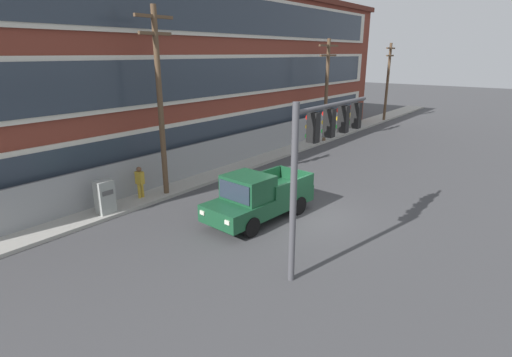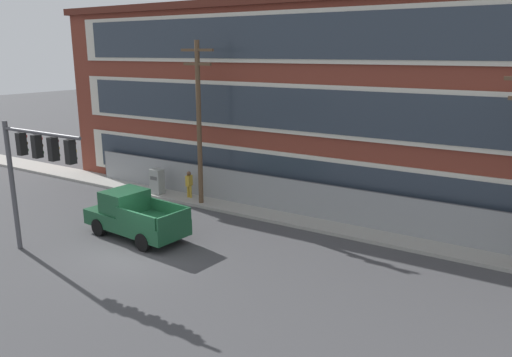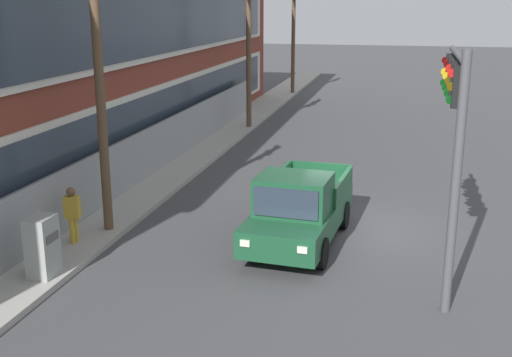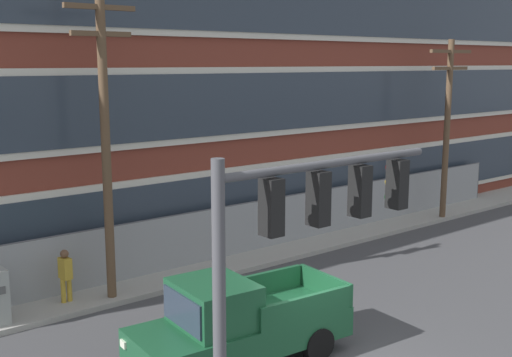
% 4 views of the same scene
% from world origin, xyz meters
% --- Properties ---
extents(sidewalk_building_side, '(80.00, 2.08, 0.16)m').
position_xyz_m(sidewalk_building_side, '(0.00, 7.24, 0.08)').
color(sidewalk_building_side, '#9E9B93').
rests_on(sidewalk_building_side, ground).
extents(brick_mill_building, '(39.80, 9.74, 10.91)m').
position_xyz_m(brick_mill_building, '(5.65, 12.85, 5.47)').
color(brick_mill_building, brown).
rests_on(brick_mill_building, ground).
extents(chain_link_fence, '(29.42, 0.06, 1.96)m').
position_xyz_m(chain_link_fence, '(3.74, 7.72, 1.00)').
color(chain_link_fence, gray).
rests_on(chain_link_fence, ground).
extents(traffic_signal_mast, '(4.72, 0.43, 5.52)m').
position_xyz_m(traffic_signal_mast, '(-3.15, -2.43, 4.10)').
color(traffic_signal_mast, '#4C4C51').
rests_on(traffic_signal_mast, ground).
extents(pickup_truck_dark_green, '(5.31, 2.40, 2.09)m').
position_xyz_m(pickup_truck_dark_green, '(-1.66, 1.27, 0.97)').
color(pickup_truck_dark_green, '#194C2D').
rests_on(pickup_truck_dark_green, ground).
extents(utility_pole_near_corner, '(2.05, 0.26, 8.81)m').
position_xyz_m(utility_pole_near_corner, '(-2.10, 6.65, 4.80)').
color(utility_pole_near_corner, brown).
rests_on(utility_pole_near_corner, ground).
extents(utility_pole_midblock, '(2.76, 0.26, 7.80)m').
position_xyz_m(utility_pole_midblock, '(13.68, 6.44, 4.39)').
color(utility_pole_midblock, brown).
rests_on(utility_pole_midblock, ground).
extents(pedestrian_near_cabinet, '(0.32, 0.43, 1.69)m').
position_xyz_m(pedestrian_near_cabinet, '(-3.29, 7.07, 0.97)').
color(pedestrian_near_cabinet, '#B7932D').
rests_on(pedestrian_near_cabinet, ground).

